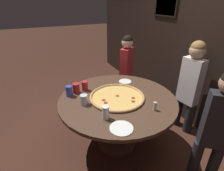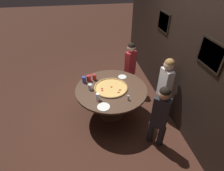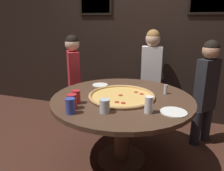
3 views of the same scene
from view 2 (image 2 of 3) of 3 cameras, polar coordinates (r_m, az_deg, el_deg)
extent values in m
plane|color=#422319|center=(3.96, -0.23, -9.50)|extent=(24.00, 24.00, 0.00)
cube|color=black|center=(3.61, 20.97, 8.51)|extent=(6.40, 0.06, 2.60)
cube|color=black|center=(4.09, 16.51, 19.34)|extent=(0.52, 0.02, 0.40)
cube|color=#936B5B|center=(4.09, 16.43, 19.34)|extent=(0.46, 0.01, 0.34)
cube|color=black|center=(2.82, 29.56, 8.85)|extent=(0.52, 0.02, 0.40)
cube|color=slate|center=(2.82, 29.46, 8.85)|extent=(0.46, 0.01, 0.34)
cylinder|color=#4C3323|center=(3.49, -0.26, -1.15)|extent=(1.43, 1.43, 0.04)
cylinder|color=#4C3323|center=(3.72, -0.24, -5.71)|extent=(0.16, 0.16, 0.70)
cylinder|color=#4C3323|center=(3.95, -0.23, -9.30)|extent=(0.52, 0.52, 0.04)
cylinder|color=#EAB75B|center=(3.48, -0.36, -0.76)|extent=(0.63, 0.63, 0.01)
torus|color=tan|center=(3.47, -0.36, -0.63)|extent=(0.67, 0.67, 0.03)
cylinder|color=#A8281E|center=(3.35, 2.21, -2.25)|extent=(0.04, 0.04, 0.00)
cylinder|color=#A8281E|center=(3.44, -3.26, -1.06)|extent=(0.04, 0.04, 0.00)
cylinder|color=#A8281E|center=(3.40, -3.17, -1.64)|extent=(0.04, 0.04, 0.00)
cylinder|color=#A8281E|center=(3.41, 2.63, -1.47)|extent=(0.04, 0.04, 0.00)
cylinder|color=#A8281E|center=(3.49, -0.18, -0.49)|extent=(0.04, 0.04, 0.00)
cylinder|color=#B22328|center=(3.69, -7.60, 2.37)|extent=(0.09, 0.09, 0.13)
cylinder|color=#384CB7|center=(3.65, -9.08, 1.91)|extent=(0.08, 0.08, 0.13)
cylinder|color=#B22328|center=(3.71, -5.76, 2.72)|extent=(0.08, 0.08, 0.13)
cylinder|color=silver|center=(3.44, -7.12, -0.43)|extent=(0.09, 0.09, 0.12)
cylinder|color=white|center=(3.16, -4.60, -3.74)|extent=(0.07, 0.07, 0.14)
cylinder|color=white|center=(3.82, 3.39, 2.85)|extent=(0.18, 0.18, 0.01)
cylinder|color=white|center=(3.06, -2.77, -6.96)|extent=(0.23, 0.23, 0.01)
cylinder|color=silver|center=(3.19, 5.32, -4.07)|extent=(0.04, 0.04, 0.08)
cylinder|color=#B7B7BC|center=(3.15, 5.37, -3.39)|extent=(0.04, 0.04, 0.01)
cylinder|color=#232328|center=(4.53, 4.78, 0.71)|extent=(0.17, 0.17, 0.45)
cylinder|color=#232328|center=(4.66, 6.39, 1.73)|extent=(0.17, 0.17, 0.45)
cube|color=red|center=(4.31, 6.01, 7.12)|extent=(0.27, 0.30, 0.63)
sphere|color=beige|center=(4.13, 6.36, 12.12)|extent=(0.19, 0.19, 0.19)
sphere|color=black|center=(4.12, 6.40, 12.56)|extent=(0.18, 0.18, 0.18)
cylinder|color=#232328|center=(3.93, 16.30, -7.11)|extent=(0.14, 0.14, 0.47)
cylinder|color=#232328|center=(4.06, 14.81, -5.20)|extent=(0.14, 0.14, 0.47)
cube|color=white|center=(3.65, 16.93, 0.49)|extent=(0.30, 0.18, 0.66)
sphere|color=beige|center=(3.43, 18.16, 6.37)|extent=(0.20, 0.20, 0.20)
sphere|color=#9E703D|center=(3.41, 18.27, 6.89)|extent=(0.19, 0.19, 0.19)
cylinder|color=#232328|center=(3.42, 15.69, -15.54)|extent=(0.17, 0.17, 0.44)
cylinder|color=#232328|center=(3.43, 12.45, -14.47)|extent=(0.17, 0.17, 0.44)
cube|color=#232328|center=(3.04, 15.50, -8.64)|extent=(0.28, 0.29, 0.62)
sphere|color=tan|center=(2.78, 16.80, -2.66)|extent=(0.19, 0.19, 0.19)
sphere|color=black|center=(2.76, 16.92, -2.11)|extent=(0.18, 0.18, 0.18)
camera|label=1|loc=(1.54, -22.00, -7.26)|focal=28.00mm
camera|label=3|loc=(2.98, -39.35, 0.79)|focal=35.00mm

